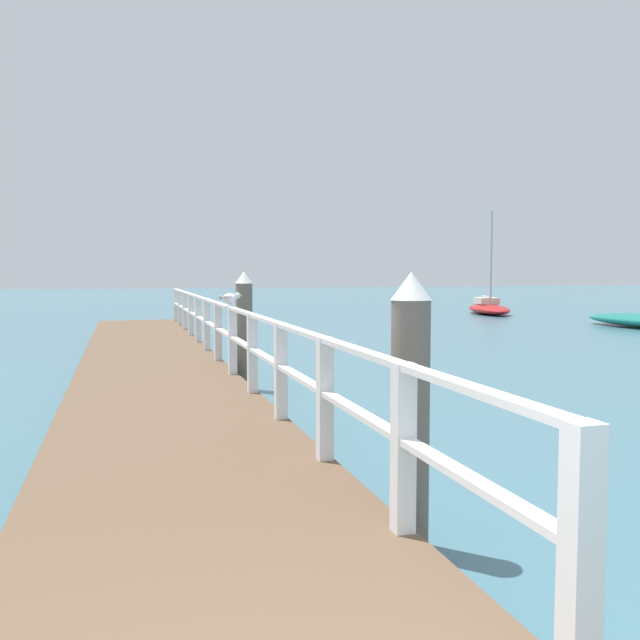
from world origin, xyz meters
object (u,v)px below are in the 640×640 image
object	(u,v)px
dock_piling_far	(244,330)
seagull_foreground	(230,298)
boat_5	(489,308)
dock_piling_near	(410,411)

from	to	relation	value
dock_piling_far	seagull_foreground	xyz separation A→B (m)	(-0.38, -0.93, 0.59)
seagull_foreground	boat_5	world-z (taller)	boat_5
dock_piling_far	seagull_foreground	distance (m)	1.16
dock_piling_near	dock_piling_far	bearing A→B (deg)	90.00
seagull_foreground	boat_5	xyz separation A→B (m)	(14.96, 18.00, -1.30)
dock_piling_far	boat_5	world-z (taller)	boat_5
dock_piling_far	boat_5	size ratio (longest dim) A/B	0.42
boat_5	dock_piling_far	bearing A→B (deg)	64.99
dock_piling_far	dock_piling_near	bearing A→B (deg)	-90.00
seagull_foreground	boat_5	bearing A→B (deg)	-162.58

